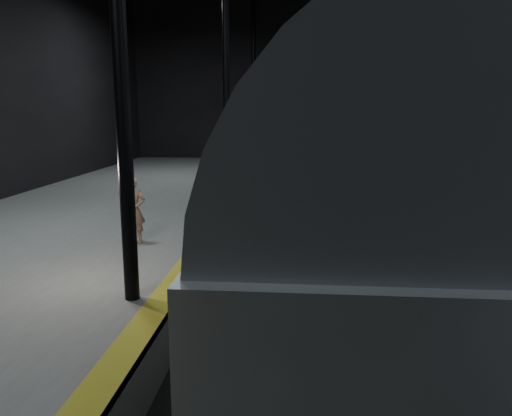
# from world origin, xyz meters

# --- Properties ---
(ground) EXTENTS (44.00, 44.00, 0.00)m
(ground) POSITION_xyz_m (0.00, 0.00, 0.00)
(ground) COLOR black
(ground) RESTS_ON ground
(platform_left) EXTENTS (9.00, 43.80, 1.00)m
(platform_left) POSITION_xyz_m (-7.50, 0.00, 0.50)
(platform_left) COLOR #565653
(platform_left) RESTS_ON ground
(tactile_strip) EXTENTS (0.50, 43.80, 0.01)m
(tactile_strip) POSITION_xyz_m (-3.25, 0.00, 1.00)
(tactile_strip) COLOR olive
(tactile_strip) RESTS_ON platform_left
(track) EXTENTS (2.40, 43.00, 0.24)m
(track) POSITION_xyz_m (0.00, 0.00, 0.07)
(track) COLOR #3F3328
(track) RESTS_ON ground
(train) EXTENTS (2.75, 18.30, 4.89)m
(train) POSITION_xyz_m (-0.00, -1.42, 2.73)
(train) COLOR gray
(train) RESTS_ON ground
(woman) EXTENTS (0.66, 0.48, 1.69)m
(woman) POSITION_xyz_m (-4.98, -0.30, 1.84)
(woman) COLOR #93705A
(woman) RESTS_ON platform_left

